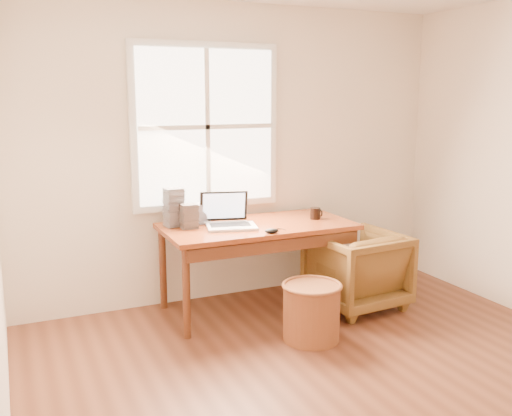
{
  "coord_description": "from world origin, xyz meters",
  "views": [
    {
      "loc": [
        -1.92,
        -2.47,
        1.83
      ],
      "look_at": [
        -0.08,
        1.65,
        0.92
      ],
      "focal_mm": 40.0,
      "sensor_mm": 36.0,
      "label": 1
    }
  ],
  "objects_px": {
    "armchair": "(357,269)",
    "wicker_stool": "(311,313)",
    "coffee_mug": "(315,213)",
    "laptop": "(231,208)",
    "desk": "(258,226)",
    "cd_stack_a": "(173,208)"
  },
  "relations": [
    {
      "from": "desk",
      "to": "armchair",
      "type": "height_order",
      "value": "desk"
    },
    {
      "from": "desk",
      "to": "wicker_stool",
      "type": "distance_m",
      "value": 0.91
    },
    {
      "from": "laptop",
      "to": "coffee_mug",
      "type": "relative_size",
      "value": 4.58
    },
    {
      "from": "armchair",
      "to": "cd_stack_a",
      "type": "distance_m",
      "value": 1.67
    },
    {
      "from": "coffee_mug",
      "to": "armchair",
      "type": "bearing_deg",
      "value": -49.13
    },
    {
      "from": "coffee_mug",
      "to": "cd_stack_a",
      "type": "distance_m",
      "value": 1.24
    },
    {
      "from": "wicker_stool",
      "to": "desk",
      "type": "bearing_deg",
      "value": 98.31
    },
    {
      "from": "armchair",
      "to": "wicker_stool",
      "type": "relative_size",
      "value": 1.72
    },
    {
      "from": "armchair",
      "to": "laptop",
      "type": "distance_m",
      "value": 1.24
    },
    {
      "from": "wicker_stool",
      "to": "cd_stack_a",
      "type": "distance_m",
      "value": 1.47
    },
    {
      "from": "armchair",
      "to": "laptop",
      "type": "xyz_separation_m",
      "value": [
        -1.06,
        0.25,
        0.58
      ]
    },
    {
      "from": "desk",
      "to": "coffee_mug",
      "type": "height_order",
      "value": "coffee_mug"
    },
    {
      "from": "wicker_stool",
      "to": "coffee_mug",
      "type": "bearing_deg",
      "value": 58.99
    },
    {
      "from": "coffee_mug",
      "to": "cd_stack_a",
      "type": "bearing_deg",
      "value": 160.4
    },
    {
      "from": "cd_stack_a",
      "to": "wicker_stool",
      "type": "bearing_deg",
      "value": -55.25
    },
    {
      "from": "armchair",
      "to": "laptop",
      "type": "bearing_deg",
      "value": -17.98
    },
    {
      "from": "armchair",
      "to": "wicker_stool",
      "type": "bearing_deg",
      "value": 28.13
    },
    {
      "from": "desk",
      "to": "laptop",
      "type": "bearing_deg",
      "value": -170.01
    },
    {
      "from": "laptop",
      "to": "cd_stack_a",
      "type": "distance_m",
      "value": 0.54
    },
    {
      "from": "desk",
      "to": "wicker_stool",
      "type": "bearing_deg",
      "value": -81.69
    },
    {
      "from": "wicker_stool",
      "to": "cd_stack_a",
      "type": "xyz_separation_m",
      "value": [
        -0.75,
        1.08,
        0.67
      ]
    },
    {
      "from": "desk",
      "to": "laptop",
      "type": "distance_m",
      "value": 0.32
    }
  ]
}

